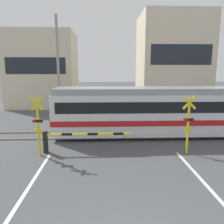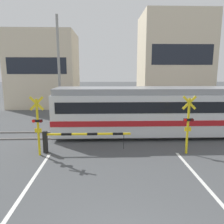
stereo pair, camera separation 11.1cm
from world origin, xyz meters
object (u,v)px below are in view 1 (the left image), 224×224
at_px(crossing_barrier_near, 70,138).
at_px(crossing_barrier_far, 138,114).
at_px(crossing_signal_left, 38,124).
at_px(pedestrian, 92,105).
at_px(commuter_train, 175,110).
at_px(crossing_signal_right, 188,122).

height_order(crossing_barrier_near, crossing_barrier_far, same).
bearing_deg(crossing_signal_left, crossing_barrier_near, 14.14).
bearing_deg(pedestrian, crossing_barrier_near, -93.95).
xyz_separation_m(commuter_train, crossing_signal_right, (-0.40, -3.21, -0.04)).
bearing_deg(pedestrian, crossing_signal_left, -101.82).
height_order(crossing_barrier_far, crossing_signal_left, crossing_signal_left).
xyz_separation_m(crossing_barrier_far, crossing_signal_left, (-5.81, -6.51, 0.83)).
relative_size(crossing_barrier_far, crossing_signal_right, 1.52).
bearing_deg(commuter_train, pedestrian, 130.08).
bearing_deg(pedestrian, crossing_signal_right, -62.29).
height_order(commuter_train, crossing_signal_right, commuter_train).
bearing_deg(crossing_signal_right, crossing_barrier_near, 176.52).
bearing_deg(crossing_barrier_near, crossing_signal_left, -165.86).
height_order(crossing_signal_left, crossing_signal_right, same).
xyz_separation_m(crossing_barrier_far, crossing_signal_right, (1.40, -6.51, 0.83)).
distance_m(crossing_barrier_far, pedestrian, 5.00).
relative_size(crossing_barrier_near, crossing_barrier_far, 1.00).
distance_m(crossing_barrier_far, crossing_signal_right, 6.71).
bearing_deg(crossing_barrier_near, crossing_barrier_far, 54.41).
distance_m(crossing_barrier_near, crossing_signal_left, 1.67).
height_order(commuter_train, crossing_barrier_near, commuter_train).
height_order(crossing_barrier_near, pedestrian, pedestrian).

